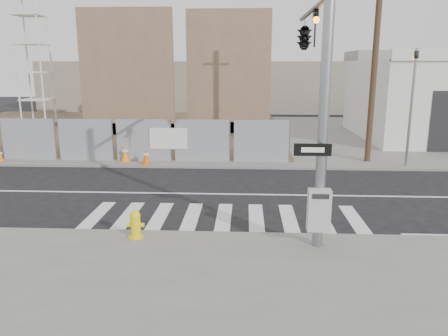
{
  "coord_description": "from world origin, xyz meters",
  "views": [
    {
      "loc": [
        0.64,
        -15.29,
        4.57
      ],
      "look_at": [
        -0.03,
        -1.78,
        1.4
      ],
      "focal_mm": 35.0,
      "sensor_mm": 36.0,
      "label": 1
    }
  ],
  "objects_px": {
    "traffic_cone_c": "(125,153)",
    "signal_pole": "(310,59)",
    "traffic_cone_d": "(146,157)",
    "traffic_cone_b": "(0,155)",
    "crane_tower": "(28,2)",
    "fire_hydrant": "(136,224)"
  },
  "relations": [
    {
      "from": "traffic_cone_d",
      "to": "traffic_cone_b",
      "type": "bearing_deg",
      "value": 177.44
    },
    {
      "from": "signal_pole",
      "to": "traffic_cone_c",
      "type": "distance_m",
      "value": 11.09
    },
    {
      "from": "traffic_cone_c",
      "to": "traffic_cone_d",
      "type": "bearing_deg",
      "value": -27.77
    },
    {
      "from": "fire_hydrant",
      "to": "traffic_cone_d",
      "type": "bearing_deg",
      "value": 97.27
    },
    {
      "from": "fire_hydrant",
      "to": "signal_pole",
      "type": "bearing_deg",
      "value": 24.16
    },
    {
      "from": "traffic_cone_b",
      "to": "traffic_cone_c",
      "type": "bearing_deg",
      "value": 2.72
    },
    {
      "from": "signal_pole",
      "to": "fire_hydrant",
      "type": "bearing_deg",
      "value": -152.09
    },
    {
      "from": "signal_pole",
      "to": "traffic_cone_d",
      "type": "bearing_deg",
      "value": 135.78
    },
    {
      "from": "signal_pole",
      "to": "traffic_cone_d",
      "type": "relative_size",
      "value": 9.35
    },
    {
      "from": "traffic_cone_c",
      "to": "signal_pole",
      "type": "bearing_deg",
      "value": -42.17
    },
    {
      "from": "fire_hydrant",
      "to": "traffic_cone_d",
      "type": "height_order",
      "value": "fire_hydrant"
    },
    {
      "from": "crane_tower",
      "to": "traffic_cone_d",
      "type": "bearing_deg",
      "value": -49.13
    },
    {
      "from": "signal_pole",
      "to": "crane_tower",
      "type": "relative_size",
      "value": 0.39
    },
    {
      "from": "traffic_cone_d",
      "to": "crane_tower",
      "type": "bearing_deg",
      "value": 130.87
    },
    {
      "from": "traffic_cone_c",
      "to": "fire_hydrant",
      "type": "bearing_deg",
      "value": -73.07
    },
    {
      "from": "fire_hydrant",
      "to": "traffic_cone_b",
      "type": "height_order",
      "value": "fire_hydrant"
    },
    {
      "from": "crane_tower",
      "to": "traffic_cone_c",
      "type": "relative_size",
      "value": 22.66
    },
    {
      "from": "fire_hydrant",
      "to": "traffic_cone_d",
      "type": "xyz_separation_m",
      "value": [
        -1.71,
        8.77,
        -0.01
      ]
    },
    {
      "from": "fire_hydrant",
      "to": "traffic_cone_d",
      "type": "distance_m",
      "value": 8.93
    },
    {
      "from": "crane_tower",
      "to": "traffic_cone_c",
      "type": "height_order",
      "value": "crane_tower"
    },
    {
      "from": "traffic_cone_c",
      "to": "traffic_cone_d",
      "type": "xyz_separation_m",
      "value": [
        1.14,
        -0.6,
        -0.03
      ]
    },
    {
      "from": "signal_pole",
      "to": "traffic_cone_b",
      "type": "distance_m",
      "value": 15.69
    }
  ]
}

